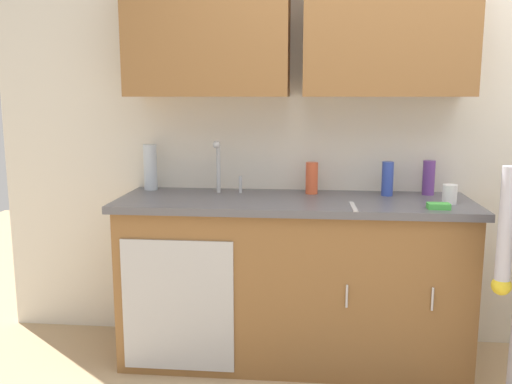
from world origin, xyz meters
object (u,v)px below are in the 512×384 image
bottle_soap (387,179)px  cup_by_sink (450,194)px  knife_on_counter (353,207)px  bottle_water_tall (150,167)px  sponge (439,206)px  bottle_cleaner_spray (312,178)px  bottle_dish_liquid (429,178)px  sink (221,200)px

bottle_soap → cup_by_sink: 0.37m
knife_on_counter → bottle_water_tall: bearing=69.0°
bottle_water_tall → bottle_soap: (1.41, -0.07, -0.04)m
sponge → bottle_cleaner_spray: bearing=149.1°
bottle_dish_liquid → knife_on_counter: 0.62m
bottle_cleaner_spray → sponge: (0.64, -0.38, -0.08)m
sponge → cup_by_sink: bearing=59.6°
sink → bottle_water_tall: sink is taller
bottle_dish_liquid → bottle_water_tall: (-1.65, 0.01, 0.04)m
sponge → bottle_soap: bearing=119.9°
bottle_soap → sponge: bearing=-60.1°
bottle_dish_liquid → cup_by_sink: bottle_dish_liquid is taller
sponge → bottle_water_tall: bearing=165.2°
knife_on_counter → sponge: bearing=-91.7°
bottle_water_tall → cup_by_sink: (1.70, -0.27, -0.09)m
bottle_cleaner_spray → knife_on_counter: bottle_cleaner_spray is taller
sink → sponge: bearing=-10.9°
sink → bottle_water_tall: 0.53m
bottle_dish_liquid → bottle_soap: 0.25m
sponge → bottle_dish_liquid: bearing=85.6°
sink → bottle_dish_liquid: (1.18, 0.19, 0.11)m
bottle_water_tall → cup_by_sink: bottle_water_tall is taller
bottle_cleaner_spray → bottle_dish_liquid: bearing=2.6°
sink → cup_by_sink: 1.24m
knife_on_counter → bottle_dish_liquid: bearing=-49.4°
bottle_dish_liquid → cup_by_sink: size_ratio=1.95×
sink → bottle_soap: sink is taller
sink → bottle_soap: 0.96m
bottle_soap → cup_by_sink: bearing=-34.9°
bottle_dish_liquid → sponge: (-0.03, -0.41, -0.08)m
bottle_cleaner_spray → cup_by_sink: (0.73, -0.23, -0.04)m
sink → bottle_soap: (0.94, 0.14, 0.11)m
knife_on_counter → sponge: size_ratio=2.18×
bottle_water_tall → knife_on_counter: size_ratio=1.16×
sink → bottle_soap: bearing=8.5°
bottle_cleaner_spray → knife_on_counter: bearing=-60.6°
sink → knife_on_counter: sink is taller
bottle_cleaner_spray → knife_on_counter: (0.21, -0.38, -0.09)m
sink → bottle_water_tall: (-0.47, 0.21, 0.15)m
sink → bottle_dish_liquid: sink is taller
bottle_water_tall → sponge: (1.61, -0.43, -0.12)m
bottle_soap → sponge: 0.43m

